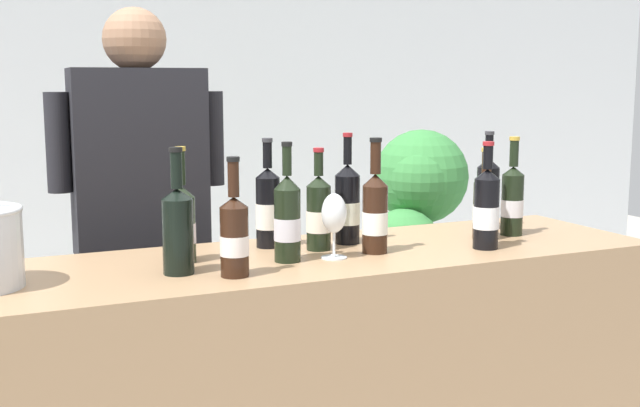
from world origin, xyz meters
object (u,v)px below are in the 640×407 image
at_px(wine_bottle_4, 486,209).
at_px(wine_bottle_11, 347,204).
at_px(potted_shrub, 415,222).
at_px(wine_bottle_8, 178,227).
at_px(person_server, 142,266).
at_px(wine_bottle_0, 268,208).
at_px(wine_bottle_9, 182,223).
at_px(wine_bottle_5, 485,206).
at_px(wine_bottle_3, 287,219).
at_px(wine_bottle_7, 319,213).
at_px(wine_glass, 334,216).
at_px(wine_bottle_2, 375,212).
at_px(wine_bottle_10, 234,235).
at_px(wine_bottle_6, 512,199).
at_px(wine_bottle_1, 488,193).

height_order(wine_bottle_4, wine_bottle_11, wine_bottle_11).
bearing_deg(potted_shrub, wine_bottle_11, -130.78).
distance_m(wine_bottle_8, person_server, 0.75).
distance_m(wine_bottle_0, wine_bottle_8, 0.40).
bearing_deg(wine_bottle_9, wine_bottle_11, 5.09).
bearing_deg(wine_bottle_5, wine_bottle_3, -176.68).
bearing_deg(wine_bottle_3, wine_bottle_7, 36.63).
distance_m(wine_bottle_3, wine_bottle_7, 0.18).
bearing_deg(wine_bottle_7, wine_bottle_3, -143.37).
bearing_deg(wine_bottle_4, wine_glass, 172.17).
xyz_separation_m(wine_bottle_2, wine_bottle_8, (-0.59, -0.02, 0.00)).
height_order(wine_glass, person_server, person_server).
height_order(wine_bottle_10, wine_glass, wine_bottle_10).
distance_m(wine_bottle_4, wine_bottle_11, 0.42).
relative_size(wine_bottle_9, wine_glass, 1.73).
xyz_separation_m(wine_bottle_2, wine_glass, (-0.14, -0.02, 0.00)).
bearing_deg(potted_shrub, person_server, -162.57).
height_order(wine_bottle_6, person_server, person_server).
height_order(wine_bottle_0, wine_glass, wine_bottle_0).
height_order(wine_bottle_3, potted_shrub, wine_bottle_3).
bearing_deg(wine_bottle_0, wine_bottle_11, -10.57).
bearing_deg(wine_bottle_8, wine_bottle_10, -34.54).
height_order(wine_bottle_4, person_server, person_server).
bearing_deg(wine_bottle_7, potted_shrub, 46.84).
height_order(wine_bottle_7, wine_bottle_11, wine_bottle_11).
xyz_separation_m(wine_bottle_2, wine_bottle_11, (-0.01, 0.16, 0.00)).
bearing_deg(wine_bottle_4, wine_bottle_8, 175.94).
relative_size(wine_bottle_5, wine_glass, 1.56).
xyz_separation_m(wine_bottle_0, wine_glass, (0.12, -0.22, 0.00)).
bearing_deg(wine_bottle_7, wine_bottle_11, 23.58).
distance_m(wine_bottle_4, wine_bottle_5, 0.15).
bearing_deg(wine_bottle_3, wine_bottle_9, 157.53).
relative_size(wine_bottle_4, wine_bottle_10, 1.04).
distance_m(wine_bottle_10, person_server, 0.83).
relative_size(wine_bottle_3, wine_bottle_8, 1.01).
relative_size(wine_bottle_8, potted_shrub, 0.27).
distance_m(wine_bottle_9, wine_bottle_11, 0.54).
bearing_deg(wine_bottle_0, wine_bottle_5, -13.65).
bearing_deg(wine_bottle_3, wine_glass, -7.68).
relative_size(wine_bottle_0, wine_bottle_2, 0.98).
relative_size(wine_bottle_9, potted_shrub, 0.26).
relative_size(wine_bottle_0, wine_bottle_9, 1.03).
bearing_deg(wine_bottle_4, wine_bottle_10, -178.50).
height_order(wine_bottle_10, person_server, person_server).
relative_size(wine_bottle_5, wine_bottle_9, 0.91).
xyz_separation_m(wine_bottle_1, wine_bottle_4, (-0.21, -0.28, 0.00)).
height_order(wine_bottle_1, wine_glass, wine_bottle_1).
bearing_deg(wine_bottle_7, wine_bottle_10, -147.57).
height_order(wine_bottle_8, wine_bottle_11, wine_bottle_11).
bearing_deg(wine_bottle_1, wine_bottle_2, -160.45).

